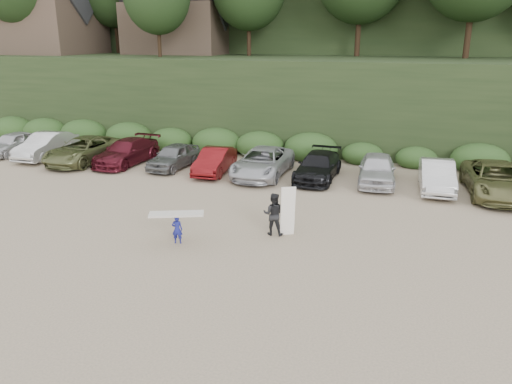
% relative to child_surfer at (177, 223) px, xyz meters
% --- Properties ---
extents(ground, '(120.00, 120.00, 0.00)m').
position_rel_child_surfer_xyz_m(ground, '(1.07, 0.10, -0.83)').
color(ground, tan).
rests_on(ground, ground).
extents(parked_cars, '(39.76, 6.08, 1.61)m').
position_rel_child_surfer_xyz_m(parked_cars, '(1.80, 10.10, -0.07)').
color(parked_cars, silver).
rests_on(parked_cars, ground).
extents(child_surfer, '(2.10, 1.26, 1.22)m').
position_rel_child_surfer_xyz_m(child_surfer, '(0.00, 0.00, 0.00)').
color(child_surfer, navy).
rests_on(child_surfer, ground).
extents(adult_surfer, '(1.32, 0.73, 2.02)m').
position_rel_child_surfer_xyz_m(adult_surfer, '(3.30, 1.92, 0.04)').
color(adult_surfer, black).
rests_on(adult_surfer, ground).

